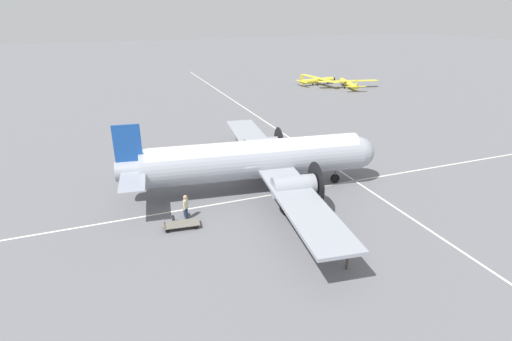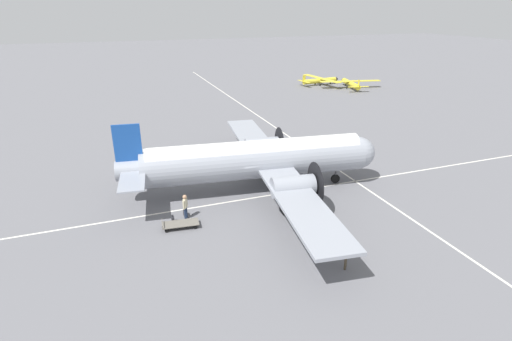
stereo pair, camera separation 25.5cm
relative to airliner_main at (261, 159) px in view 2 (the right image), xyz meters
The scene contains 12 objects.
ground_plane 2.53m from the airliner_main, 82.90° to the left, with size 300.00×300.00×0.00m, color slate.
apron_line_eastwest 8.00m from the airliner_main, 89.62° to the right, with size 120.00×0.16×0.01m.
apron_line_northsouth 2.73m from the airliner_main, 158.69° to the left, with size 0.16×120.00×0.01m.
airliner_main is the anchor object (origin of this frame).
crew_foreground 10.69m from the airliner_main, behind, with size 0.48×0.41×1.74m.
passenger_boarding 6.74m from the airliner_main, 110.92° to the left, with size 0.51×0.37×1.71m.
suitcase_near_door 6.85m from the airliner_main, 108.01° to the left, with size 0.46×0.17×0.50m.
suitcase_upright_spare 7.85m from the airliner_main, 110.49° to the left, with size 0.46×0.13×0.52m.
baggage_cart 7.85m from the airliner_main, 116.73° to the left, with size 1.19×2.35×0.56m.
light_aircraft_distant 43.63m from the airliner_main, 41.27° to the right, with size 7.88×10.41×2.01m.
light_aircraft_taxiing 45.12m from the airliner_main, 34.47° to the right, with size 10.13×7.57×1.95m.
traffic_cone 6.56m from the airliner_main, behind, with size 0.35×0.35×0.46m.
Camera 2 is at (-25.43, 9.43, 12.79)m, focal length 28.00 mm.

